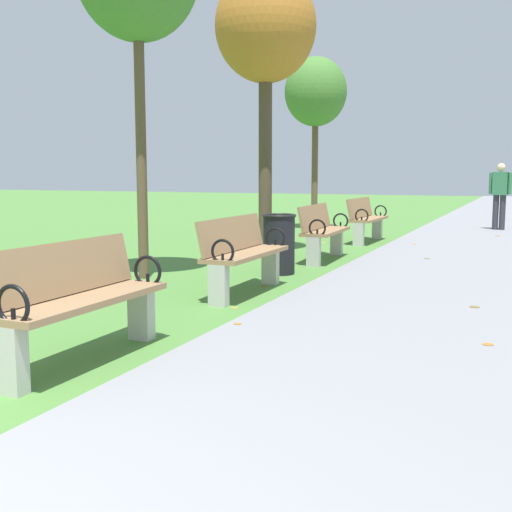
{
  "coord_description": "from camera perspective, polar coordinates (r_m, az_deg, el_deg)",
  "views": [
    {
      "loc": [
        2.55,
        -0.89,
        1.41
      ],
      "look_at": [
        -0.05,
        5.19,
        0.55
      ],
      "focal_mm": 44.91,
      "sensor_mm": 36.0,
      "label": 1
    }
  ],
  "objects": [
    {
      "name": "tree_4",
      "position": [
        16.16,
        5.33,
        14.25
      ],
      "size": [
        1.52,
        1.52,
        4.21
      ],
      "color": "brown",
      "rests_on": "ground"
    },
    {
      "name": "park_bench_4",
      "position": [
        10.39,
        5.97,
        2.28
      ],
      "size": [
        0.54,
        1.62,
        0.9
      ],
      "color": "#93704C",
      "rests_on": "ground"
    },
    {
      "name": "trash_bin",
      "position": [
        8.95,
        2.06,
        1.09
      ],
      "size": [
        0.48,
        0.48,
        0.84
      ],
      "color": "black",
      "rests_on": "ground"
    },
    {
      "name": "scattered_leaves",
      "position": [
        7.88,
        4.39,
        -2.82
      ],
      "size": [
        5.25,
        15.73,
        0.02
      ],
      "color": "#93511E",
      "rests_on": "ground"
    },
    {
      "name": "pedestrian_walking",
      "position": [
        16.78,
        20.9,
        5.3
      ],
      "size": [
        0.53,
        0.26,
        1.62
      ],
      "color": "#2D2D38",
      "rests_on": "paved_walkway"
    },
    {
      "name": "park_bench_2",
      "position": [
        4.94,
        -15.55,
        -3.67
      ],
      "size": [
        0.49,
        1.6,
        0.9
      ],
      "color": "#93704C",
      "rests_on": "ground"
    },
    {
      "name": "paved_walkway",
      "position": [
        18.97,
        19.72,
        2.77
      ],
      "size": [
        2.87,
        44.0,
        0.02
      ],
      "primitive_type": "cube",
      "color": "gray",
      "rests_on": "ground"
    },
    {
      "name": "park_bench_3",
      "position": [
        7.46,
        -1.2,
        0.29
      ],
      "size": [
        0.47,
        1.6,
        0.9
      ],
      "color": "#93704C",
      "rests_on": "ground"
    },
    {
      "name": "park_bench_5",
      "position": [
        13.25,
        9.78,
        3.32
      ],
      "size": [
        0.51,
        1.61,
        0.9
      ],
      "color": "#93704C",
      "rests_on": "ground"
    },
    {
      "name": "tree_3",
      "position": [
        11.45,
        0.85,
        19.47
      ],
      "size": [
        1.71,
        1.71,
        4.81
      ],
      "color": "#4C3D2D",
      "rests_on": "ground"
    }
  ]
}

